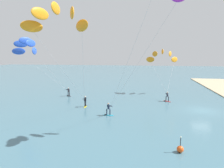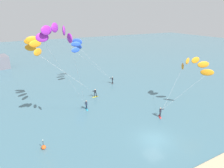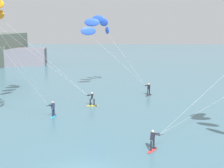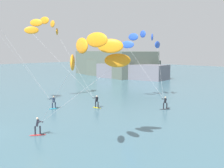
% 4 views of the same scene
% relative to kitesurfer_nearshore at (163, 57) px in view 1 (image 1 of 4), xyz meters
% --- Properties ---
extents(ground_plane, '(240.00, 240.00, 0.00)m').
position_rel_kitesurfer_nearshore_xyz_m(ground_plane, '(-12.03, -4.96, -7.50)').
color(ground_plane, '#426B7A').
extents(kitesurfer_nearshore, '(9.16, 6.52, 9.10)m').
position_rel_kitesurfer_nearshore_xyz_m(kitesurfer_nearshore, '(0.00, 0.00, 0.00)').
color(kitesurfer_nearshore, red).
rests_on(kitesurfer_nearshore, ground).
extents(kitesurfer_far_out, '(9.85, 7.80, 10.64)m').
position_rel_kitesurfer_nearshore_xyz_m(kitesurfer_far_out, '(-12.72, 21.54, 1.49)').
color(kitesurfer_far_out, '#333338').
rests_on(kitesurfer_far_out, ground).
extents(kitesurfer_downwind, '(12.61, 6.50, 12.69)m').
position_rel_kitesurfer_nearshore_xyz_m(kitesurfer_downwind, '(-23.33, 11.34, 3.47)').
color(kitesurfer_downwind, yellow).
rests_on(kitesurfer_downwind, ground).
extents(marker_buoy, '(0.56, 0.56, 1.38)m').
position_rel_kitesurfer_nearshore_xyz_m(marker_buoy, '(-25.49, 0.07, -7.20)').
color(marker_buoy, '#EA5119').
rests_on(marker_buoy, ground).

